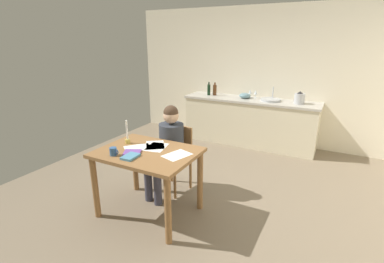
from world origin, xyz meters
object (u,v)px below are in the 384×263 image
mixing_bowl (245,96)px  book_cookery (130,157)px  chair_at_table (176,155)px  dining_table (148,162)px  coffee_mug (113,151)px  book_magazine (132,152)px  sink_unit (271,100)px  bottle_oil (209,90)px  bottle_vinegar (215,90)px  wine_glass_by_kettle (250,92)px  candlestick (127,137)px  person_seated (168,145)px  wine_glass_near_sink (256,92)px  stovetop_kettle (299,98)px

mixing_bowl → book_cookery: bearing=-94.4°
chair_at_table → dining_table: bearing=-87.5°
coffee_mug → book_magazine: (0.14, 0.14, -0.04)m
dining_table → sink_unit: 2.97m
book_magazine → bottle_oil: 3.03m
book_cookery → bottle_vinegar: bearing=94.3°
wine_glass_by_kettle → candlestick: bearing=-102.0°
person_seated → sink_unit: bearing=72.4°
candlestick → wine_glass_near_sink: size_ratio=1.86×
chair_at_table → bottle_oil: 2.33m
person_seated → mixing_bowl: 2.41m
book_cookery → wine_glass_near_sink: bearing=79.7°
dining_table → bottle_oil: (-0.56, 2.86, 0.36)m
sink_unit → wine_glass_by_kettle: sink_unit is taller
coffee_mug → wine_glass_by_kettle: size_ratio=0.73×
mixing_bowl → coffee_mug: bearing=-97.9°
chair_at_table → candlestick: (-0.33, -0.56, 0.38)m
bottle_oil → wine_glass_by_kettle: bearing=10.7°
coffee_mug → sink_unit: 3.28m
book_magazine → bottle_vinegar: (-0.34, 3.04, 0.21)m
person_seated → bottle_vinegar: size_ratio=4.63×
wine_glass_by_kettle → bottle_vinegar: bearing=-171.6°
person_seated → bottle_oil: size_ratio=4.48×
stovetop_kettle → wine_glass_near_sink: stovetop_kettle is taller
book_cookery → bottle_vinegar: size_ratio=0.74×
bottle_vinegar → person_seated: bearing=-80.6°
candlestick → wine_glass_near_sink: bearing=75.9°
dining_table → chair_at_table: size_ratio=1.25×
book_cookery → stovetop_kettle: (1.25, 3.10, 0.20)m
bottle_vinegar → stovetop_kettle: (1.65, -0.05, -0.01)m
book_cookery → mixing_bowl: bearing=82.6°
mixing_bowl → chair_at_table: bearing=-95.8°
chair_at_table → book_magazine: (-0.08, -0.78, 0.31)m
dining_table → bottle_vinegar: 2.97m
bottle_oil → stovetop_kettle: size_ratio=1.21×
mixing_bowl → wine_glass_by_kettle: 0.15m
coffee_mug → stovetop_kettle: 3.46m
bottle_vinegar → wine_glass_near_sink: (0.82, 0.10, -0.00)m
stovetop_kettle → bottle_oil: bearing=-179.8°
person_seated → coffee_mug: bearing=-104.1°
dining_table → bottle_oil: bearing=101.0°
dining_table → sink_unit: sink_unit is taller
book_cookery → book_magazine: bearing=117.6°
chair_at_table → wine_glass_near_sink: 2.45m
stovetop_kettle → chair_at_table: bearing=-119.1°
dining_table → stovetop_kettle: (1.20, 2.87, 0.34)m
coffee_mug → wine_glass_near_sink: (0.62, 3.29, 0.17)m
book_magazine → mixing_bowl: (0.31, 3.02, 0.15)m
book_magazine → mixing_bowl: 3.04m
coffee_mug → book_magazine: 0.20m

